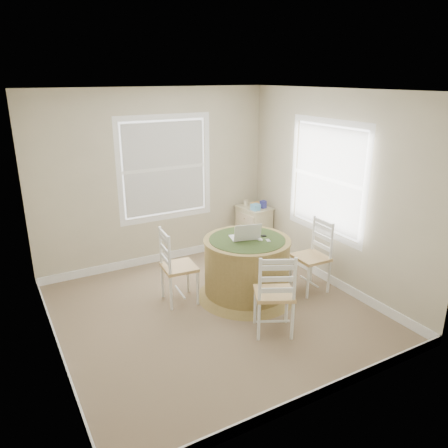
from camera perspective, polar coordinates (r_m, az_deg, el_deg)
room at (r=5.13m, az=-0.70°, el=2.46°), size 3.64×3.64×2.64m
round_table at (r=5.64m, az=2.98°, el=-5.43°), size 1.28×1.28×0.80m
chair_left at (r=5.52m, az=-5.88°, el=-5.56°), size 0.44×0.45×0.95m
chair_near at (r=4.89m, az=6.55°, el=-8.97°), size 0.56×0.55×0.95m
chair_right at (r=5.88m, az=11.27°, el=-4.26°), size 0.41×0.43×0.95m
laptop at (r=5.50m, az=2.75°, el=-1.61°), size 0.41×0.38×0.24m
mouse at (r=5.48m, az=4.68°, el=-2.00°), size 0.09×0.11×0.03m
phone at (r=5.47m, az=5.79°, el=-2.20°), size 0.07×0.10×0.02m
keys at (r=5.60m, az=5.20°, el=-1.61°), size 0.07×0.06×0.02m
corner_chest at (r=7.20m, az=3.90°, el=-0.51°), size 0.47×0.59×0.72m
tissue_box at (r=6.92m, az=4.13°, el=2.24°), size 0.13×0.13×0.10m
box_yellow at (r=7.14m, az=4.19°, el=2.59°), size 0.16×0.12×0.06m
box_blue at (r=7.03m, az=5.07°, el=2.57°), size 0.09×0.09×0.12m
cup_cream at (r=7.16m, az=2.92°, el=2.80°), size 0.07×0.07×0.09m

